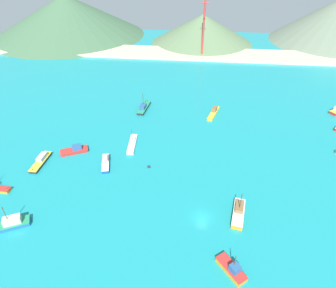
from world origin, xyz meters
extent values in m
cube|color=teal|center=(0.00, 30.00, -0.25)|extent=(260.00, 280.00, 0.50)
cube|color=#1E5BA8|center=(-44.04, -7.46, 0.46)|extent=(9.39, 6.45, 0.91)
cube|color=#238C5B|center=(-44.04, -7.46, 1.01)|extent=(9.58, 6.58, 0.20)
cube|color=beige|center=(-43.02, -6.95, 1.91)|extent=(4.25, 3.46, 1.58)
cylinder|color=#4C3823|center=(-43.69, -7.28, 4.59)|extent=(0.16, 0.16, 3.79)
cube|color=#14478C|center=(-28.19, 16.81, 0.49)|extent=(3.87, 8.07, 0.98)
cube|color=white|center=(-28.19, 16.81, 1.08)|extent=(3.94, 8.23, 0.20)
cube|color=#B2ADA3|center=(-28.43, 17.76, 1.84)|extent=(2.07, 2.84, 1.31)
cylinder|color=#4C3823|center=(-27.30, 13.40, 1.67)|extent=(0.26, 0.60, 1.34)
cylinder|color=#4C3823|center=(-50.51, 3.46, 1.20)|extent=(0.46, 0.15, 0.97)
cube|color=gold|center=(3.51, 50.42, 0.35)|extent=(4.86, 10.69, 0.70)
cube|color=gold|center=(3.51, 50.42, 0.80)|extent=(4.96, 10.90, 0.20)
cube|color=brown|center=(3.89, 51.69, 1.65)|extent=(2.25, 3.38, 1.49)
cube|color=orange|center=(5.84, -12.98, 0.55)|extent=(6.06, 6.74, 1.10)
cube|color=red|center=(5.84, -12.98, 1.20)|extent=(6.18, 6.87, 0.20)
cube|color=#28568C|center=(6.36, -13.64, 2.07)|extent=(2.51, 2.51, 1.54)
cylinder|color=#4C3823|center=(6.14, -13.36, 4.22)|extent=(0.17, 0.17, 2.77)
cube|color=#232328|center=(-23.06, 51.73, 0.46)|extent=(3.86, 10.55, 0.92)
cube|color=#238C5B|center=(-23.06, 51.73, 1.02)|extent=(3.94, 10.76, 0.20)
cube|color=#28568C|center=(-23.21, 50.45, 1.77)|extent=(2.41, 3.94, 1.30)
cylinder|color=#4C3823|center=(-22.50, 56.33, 1.56)|extent=(0.19, 0.56, 1.25)
cylinder|color=#4C3823|center=(-23.12, 51.19, 4.65)|extent=(0.19, 0.19, 4.46)
cube|color=#232328|center=(-47.37, 15.60, 0.36)|extent=(2.75, 9.57, 0.72)
cube|color=gold|center=(-47.37, 15.60, 0.82)|extent=(2.80, 9.76, 0.20)
cube|color=#B2ADA3|center=(-47.33, 16.78, 1.47)|extent=(1.94, 3.84, 1.11)
cylinder|color=#4C3823|center=(-47.52, 11.33, 1.22)|extent=(0.14, 0.46, 0.99)
cube|color=red|center=(-39.61, 21.94, 0.43)|extent=(8.46, 5.93, 0.85)
cube|color=red|center=(-39.61, 21.94, 0.95)|extent=(8.63, 6.05, 0.20)
cube|color=#28568C|center=(-38.70, 22.36, 1.67)|extent=(3.35, 3.04, 1.22)
cube|color=silver|center=(-22.55, 27.40, 0.36)|extent=(2.78, 10.31, 0.73)
cube|color=white|center=(-22.55, 27.40, 0.83)|extent=(2.84, 10.52, 0.20)
cube|color=silver|center=(-22.64, 28.67, 1.35)|extent=(1.74, 2.84, 0.85)
cylinder|color=#4C3823|center=(-22.60, 28.13, 3.69)|extent=(0.11, 0.11, 3.82)
cube|color=orange|center=(8.48, 1.59, 0.64)|extent=(3.98, 8.96, 1.28)
cube|color=white|center=(8.48, 1.59, 1.38)|extent=(4.06, 9.14, 0.20)
cube|color=brown|center=(8.67, 2.66, 2.02)|extent=(2.49, 3.92, 1.09)
cylinder|color=#4C3823|center=(8.54, 1.94, 4.68)|extent=(0.19, 0.19, 4.22)
sphere|color=#232328|center=(-15.54, 17.21, 0.16)|extent=(0.90, 0.90, 0.90)
cube|color=#C6B793|center=(0.00, 117.98, 0.60)|extent=(247.00, 21.12, 1.20)
cone|color=#3D6042|center=(-90.65, 150.11, 12.58)|extent=(99.15, 99.15, 25.17)
cone|color=#56704C|center=(-2.23, 141.71, 8.45)|extent=(62.25, 62.25, 16.90)
cylinder|color=#B7332D|center=(-1.77, 114.35, 16.88)|extent=(1.03, 1.03, 33.76)
cylinder|color=#B7332D|center=(-1.77, 114.35, 27.68)|extent=(3.38, 0.52, 0.52)
cylinder|color=#B7332D|center=(-1.77, 114.35, 20.93)|extent=(0.52, 2.70, 0.52)
camera|label=1|loc=(-3.01, -47.51, 54.43)|focal=31.51mm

